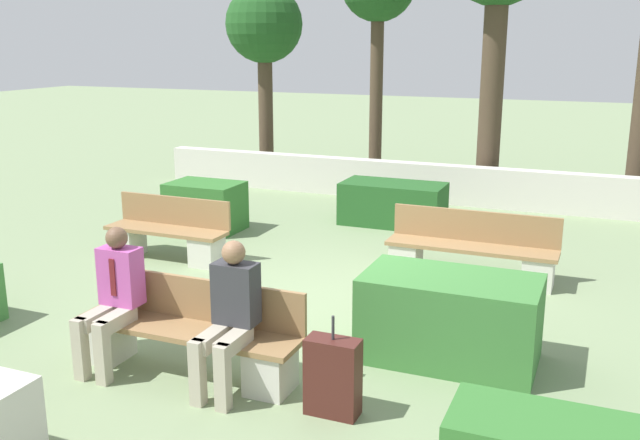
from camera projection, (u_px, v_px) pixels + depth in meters
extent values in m
plane|color=gray|center=(314.00, 308.00, 8.08)|extent=(60.00, 60.00, 0.00)
cube|color=beige|center=(436.00, 183.00, 13.21)|extent=(11.27, 0.30, 0.72)
cube|color=#937047|center=(184.00, 331.00, 6.40)|extent=(2.18, 0.44, 0.05)
cube|color=#937047|center=(197.00, 299.00, 6.56)|extent=(2.18, 0.04, 0.40)
cube|color=beige|center=(108.00, 339.00, 6.77)|extent=(0.36, 0.40, 0.39)
cube|color=beige|center=(270.00, 370.00, 6.13)|extent=(0.36, 0.40, 0.39)
cube|color=#937047|center=(471.00, 248.00, 8.94)|extent=(2.13, 0.44, 0.05)
cube|color=#937047|center=(475.00, 226.00, 9.10)|extent=(2.13, 0.04, 0.40)
cube|color=beige|center=(406.00, 257.00, 9.30)|extent=(0.36, 0.40, 0.39)
cube|color=beige|center=(538.00, 273.00, 8.68)|extent=(0.36, 0.40, 0.39)
cube|color=#937047|center=(165.00, 230.00, 9.75)|extent=(1.75, 0.44, 0.05)
cube|color=#937047|center=(175.00, 211.00, 9.91)|extent=(1.75, 0.04, 0.40)
cube|color=beige|center=(128.00, 241.00, 10.04)|extent=(0.36, 0.40, 0.39)
cube|color=beige|center=(207.00, 251.00, 9.56)|extent=(0.36, 0.40, 0.39)
cube|color=#B2A893|center=(98.00, 317.00, 6.48)|extent=(0.14, 0.46, 0.13)
cube|color=#B2A893|center=(116.00, 320.00, 6.40)|extent=(0.14, 0.46, 0.13)
cube|color=#B2A893|center=(81.00, 349.00, 6.33)|extent=(0.11, 0.11, 0.57)
cube|color=#B2A893|center=(103.00, 354.00, 6.24)|extent=(0.11, 0.11, 0.57)
cube|color=#B74C9E|center=(121.00, 276.00, 6.57)|extent=(0.38, 0.22, 0.54)
sphere|color=brown|center=(117.00, 238.00, 6.46)|extent=(0.20, 0.20, 0.20)
cube|color=maroon|center=(113.00, 278.00, 6.46)|extent=(0.06, 0.01, 0.35)
cube|color=#B2A893|center=(213.00, 338.00, 6.03)|extent=(0.14, 0.46, 0.13)
cube|color=#B2A893|center=(234.00, 342.00, 5.95)|extent=(0.14, 0.46, 0.13)
cube|color=#B2A893|center=(197.00, 373.00, 5.88)|extent=(0.11, 0.11, 0.57)
cube|color=#B2A893|center=(223.00, 378.00, 5.80)|extent=(0.11, 0.11, 0.57)
cube|color=#333338|center=(236.00, 293.00, 6.12)|extent=(0.38, 0.22, 0.54)
sphere|color=#936B4C|center=(234.00, 252.00, 6.01)|extent=(0.20, 0.20, 0.20)
cube|color=#235623|center=(393.00, 204.00, 11.65)|extent=(1.66, 0.84, 0.69)
cube|color=#33702D|center=(205.00, 206.00, 11.31)|extent=(1.13, 0.79, 0.76)
cube|color=#3D7A38|center=(450.00, 319.00, 6.70)|extent=(1.63, 0.90, 0.82)
cube|color=#471E19|center=(333.00, 377.00, 5.73)|extent=(0.44, 0.22, 0.65)
cylinder|color=#333338|center=(333.00, 328.00, 5.62)|extent=(0.02, 0.02, 0.20)
cylinder|color=#473828|center=(266.00, 112.00, 15.47)|extent=(0.32, 0.32, 2.82)
sphere|color=#1E4C1E|center=(264.00, 24.00, 15.01)|extent=(1.63, 1.63, 1.63)
cylinder|color=#473828|center=(376.00, 97.00, 14.59)|extent=(0.27, 0.27, 3.61)
cylinder|color=#473828|center=(491.00, 95.00, 13.01)|extent=(0.42, 0.42, 3.94)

